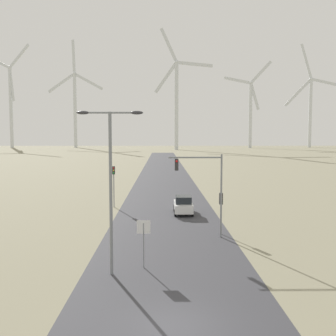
# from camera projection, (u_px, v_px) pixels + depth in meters

# --- Properties ---
(ground_plane) EXTENTS (600.00, 600.00, 0.00)m
(ground_plane) POSITION_uv_depth(u_px,v_px,m) (173.00, 326.00, 16.20)
(ground_plane) COLOR gray
(road_surface) EXTENTS (10.00, 240.00, 0.01)m
(road_surface) POSITION_uv_depth(u_px,v_px,m) (165.00, 184.00, 64.04)
(road_surface) COLOR #38383D
(road_surface) RESTS_ON ground
(streetlamp) EXTENTS (3.67, 0.32, 9.21)m
(streetlamp) POSITION_uv_depth(u_px,v_px,m) (111.00, 171.00, 21.82)
(streetlamp) COLOR gray
(streetlamp) RESTS_ON ground
(stop_sign_near) EXTENTS (0.81, 0.07, 2.87)m
(stop_sign_near) POSITION_uv_depth(u_px,v_px,m) (144.00, 235.00, 23.23)
(stop_sign_near) COLOR gray
(stop_sign_near) RESTS_ON ground
(traffic_light_post_near_left) EXTENTS (0.28, 0.34, 4.54)m
(traffic_light_post_near_left) POSITION_uv_depth(u_px,v_px,m) (114.00, 177.00, 43.02)
(traffic_light_post_near_left) COLOR gray
(traffic_light_post_near_left) RESTS_ON ground
(traffic_light_post_near_right) EXTENTS (0.28, 0.33, 3.31)m
(traffic_light_post_near_right) POSITION_uv_depth(u_px,v_px,m) (221.00, 204.00, 31.22)
(traffic_light_post_near_right) COLOR gray
(traffic_light_post_near_right) RESTS_ON ground
(traffic_light_mast_overhead) EXTENTS (4.12, 0.34, 6.45)m
(traffic_light_mast_overhead) POSITION_uv_depth(u_px,v_px,m) (204.00, 179.00, 30.05)
(traffic_light_mast_overhead) COLOR gray
(traffic_light_mast_overhead) RESTS_ON ground
(car_approaching) EXTENTS (1.88, 4.11, 1.83)m
(car_approaching) POSITION_uv_depth(u_px,v_px,m) (183.00, 205.00, 39.53)
(car_approaching) COLOR white
(car_approaching) RESTS_ON ground
(wind_turbine_far_left) EXTENTS (34.61, 18.59, 67.03)m
(wind_turbine_far_left) POSITION_uv_depth(u_px,v_px,m) (11.00, 99.00, 261.74)
(wind_turbine_far_left) COLOR silver
(wind_turbine_far_left) RESTS_ON ground
(wind_turbine_left) EXTENTS (38.72, 8.49, 71.67)m
(wind_turbine_left) POSITION_uv_depth(u_px,v_px,m) (75.00, 102.00, 263.94)
(wind_turbine_left) COLOR silver
(wind_turbine_left) RESTS_ON ground
(wind_turbine_center) EXTENTS (32.96, 2.60, 67.98)m
(wind_turbine_center) POSITION_uv_depth(u_px,v_px,m) (176.00, 96.00, 221.87)
(wind_turbine_center) COLOR silver
(wind_turbine_center) RESTS_ON ground
(wind_turbine_right) EXTENTS (29.07, 11.48, 55.89)m
(wind_turbine_right) POSITION_uv_depth(u_px,v_px,m) (251.00, 108.00, 256.75)
(wind_turbine_right) COLOR silver
(wind_turbine_right) RESTS_ON ground
(wind_turbine_far_right) EXTENTS (41.45, 5.21, 70.29)m
(wind_turbine_far_right) POSITION_uv_depth(u_px,v_px,m) (310.00, 104.00, 268.46)
(wind_turbine_far_right) COLOR silver
(wind_turbine_far_right) RESTS_ON ground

